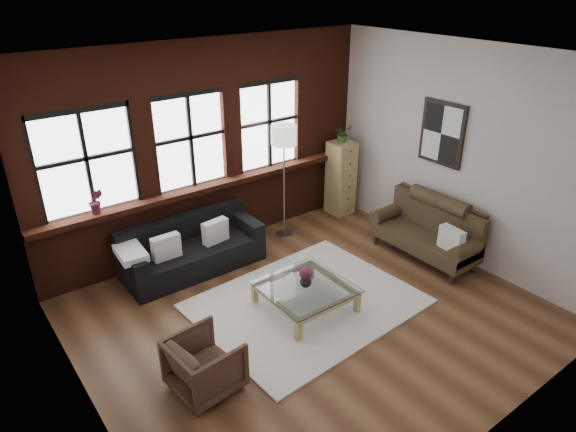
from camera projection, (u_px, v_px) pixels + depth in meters
floor at (310, 314)px, 6.66m from camera, size 5.50×5.50×0.00m
ceiling at (315, 60)px, 5.26m from camera, size 5.50×5.50×0.00m
wall_back at (207, 147)px, 7.75m from camera, size 5.50×0.00×5.50m
wall_front at (508, 303)px, 4.17m from camera, size 5.50×0.00×5.50m
wall_left at (69, 280)px, 4.47m from camera, size 0.00×5.00×5.00m
wall_right at (458, 155)px, 7.45m from camera, size 0.00×5.00×5.00m
brick_backwall at (209, 148)px, 7.71m from camera, size 5.50×0.12×3.20m
sill_ledge at (214, 184)px, 7.89m from camera, size 5.50×0.30×0.08m
window_left at (86, 164)px, 6.68m from camera, size 1.38×0.10×1.50m
window_mid at (190, 142)px, 7.49m from camera, size 1.38×0.10×1.50m
window_right at (268, 126)px, 8.25m from camera, size 1.38×0.10×1.50m
wall_poster at (442, 133)px, 7.54m from camera, size 0.05×0.74×0.94m
shag_rug at (307, 303)px, 6.84m from camera, size 2.88×2.32×0.03m
dark_sofa at (192, 247)px, 7.50m from camera, size 2.04×0.83×0.74m
pillow_a at (166, 247)px, 7.11m from camera, size 0.40×0.14×0.34m
pillow_b at (215, 231)px, 7.53m from camera, size 0.41×0.19×0.34m
vintage_settee at (425, 231)px, 7.76m from camera, size 0.76×1.71×0.91m
pillow_settee at (451, 239)px, 7.29m from camera, size 0.17×0.39×0.34m
armchair at (205, 364)px, 5.37m from camera, size 0.75×0.73×0.63m
coffee_table at (305, 298)px, 6.69m from camera, size 1.09×1.09×0.36m
vase at (306, 281)px, 6.58m from camera, size 0.19×0.19×0.16m
flowers at (306, 273)px, 6.53m from camera, size 0.17×0.17×0.17m
drawer_chest at (341, 178)px, 9.14m from camera, size 0.41×0.41×1.33m
potted_plant_top at (343, 133)px, 8.78m from camera, size 0.31×0.28×0.32m
floor_lamp at (284, 178)px, 8.18m from camera, size 0.40×0.40×2.03m
sill_plant at (96, 201)px, 6.80m from camera, size 0.24×0.22×0.35m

